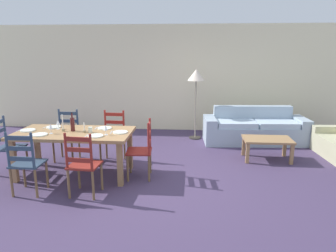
% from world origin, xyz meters
% --- Properties ---
extents(ground_plane, '(9.60, 9.60, 0.02)m').
position_xyz_m(ground_plane, '(0.00, 0.00, -0.01)').
color(ground_plane, '#423352').
extents(wall_far, '(9.60, 0.16, 2.70)m').
position_xyz_m(wall_far, '(0.00, 3.30, 1.35)').
color(wall_far, beige).
rests_on(wall_far, ground_plane).
extents(dining_table, '(1.90, 0.96, 0.75)m').
position_xyz_m(dining_table, '(-1.28, -0.02, 0.66)').
color(dining_table, '#A0774C').
rests_on(dining_table, ground_plane).
extents(dining_chair_near_left, '(0.42, 0.40, 0.96)m').
position_xyz_m(dining_chair_near_left, '(-1.71, -0.78, 0.48)').
color(dining_chair_near_left, '#2E4056').
rests_on(dining_chair_near_left, ground_plane).
extents(dining_chair_near_right, '(0.45, 0.43, 0.96)m').
position_xyz_m(dining_chair_near_right, '(-0.87, -0.77, 0.48)').
color(dining_chair_near_right, maroon).
rests_on(dining_chair_near_right, ground_plane).
extents(dining_chair_far_left, '(0.43, 0.41, 0.96)m').
position_xyz_m(dining_chair_far_left, '(-1.72, 0.73, 0.48)').
color(dining_chair_far_left, '#2E4059').
rests_on(dining_chair_far_left, ground_plane).
extents(dining_chair_far_right, '(0.44, 0.42, 0.96)m').
position_xyz_m(dining_chair_far_right, '(-0.82, 0.70, 0.48)').
color(dining_chair_far_right, maroon).
rests_on(dining_chair_far_right, ground_plane).
extents(dining_chair_head_west, '(0.42, 0.44, 0.96)m').
position_xyz_m(dining_chair_head_west, '(-2.46, -0.01, 0.48)').
color(dining_chair_head_west, '#2E3E58').
rests_on(dining_chair_head_west, ground_plane).
extents(dining_chair_head_east, '(0.43, 0.45, 0.96)m').
position_xyz_m(dining_chair_head_east, '(-0.15, -0.03, 0.48)').
color(dining_chair_head_east, maroon).
rests_on(dining_chair_head_east, ground_plane).
extents(dinner_plate_near_left, '(0.24, 0.24, 0.02)m').
position_xyz_m(dinner_plate_near_left, '(-1.73, -0.27, 0.76)').
color(dinner_plate_near_left, white).
rests_on(dinner_plate_near_left, dining_table).
extents(fork_near_left, '(0.03, 0.17, 0.01)m').
position_xyz_m(fork_near_left, '(-1.88, -0.27, 0.75)').
color(fork_near_left, silver).
rests_on(fork_near_left, dining_table).
extents(dinner_plate_near_right, '(0.24, 0.24, 0.02)m').
position_xyz_m(dinner_plate_near_right, '(-0.83, -0.27, 0.76)').
color(dinner_plate_near_right, white).
rests_on(dinner_plate_near_right, dining_table).
extents(fork_near_right, '(0.02, 0.17, 0.01)m').
position_xyz_m(fork_near_right, '(-0.98, -0.27, 0.75)').
color(fork_near_right, silver).
rests_on(fork_near_right, dining_table).
extents(dinner_plate_far_left, '(0.24, 0.24, 0.02)m').
position_xyz_m(dinner_plate_far_left, '(-1.73, 0.23, 0.76)').
color(dinner_plate_far_left, white).
rests_on(dinner_plate_far_left, dining_table).
extents(fork_far_left, '(0.02, 0.17, 0.01)m').
position_xyz_m(fork_far_left, '(-1.88, 0.23, 0.75)').
color(fork_far_left, silver).
rests_on(fork_far_left, dining_table).
extents(dinner_plate_far_right, '(0.24, 0.24, 0.02)m').
position_xyz_m(dinner_plate_far_right, '(-0.83, 0.23, 0.76)').
color(dinner_plate_far_right, white).
rests_on(dinner_plate_far_right, dining_table).
extents(fork_far_right, '(0.03, 0.17, 0.01)m').
position_xyz_m(fork_far_right, '(-0.98, 0.23, 0.75)').
color(fork_far_right, silver).
rests_on(fork_far_right, dining_table).
extents(dinner_plate_head_west, '(0.24, 0.24, 0.02)m').
position_xyz_m(dinner_plate_head_west, '(-2.06, -0.02, 0.76)').
color(dinner_plate_head_west, white).
rests_on(dinner_plate_head_west, dining_table).
extents(fork_head_west, '(0.03, 0.17, 0.01)m').
position_xyz_m(fork_head_west, '(-2.21, -0.02, 0.75)').
color(fork_head_west, silver).
rests_on(fork_head_west, dining_table).
extents(dinner_plate_head_east, '(0.24, 0.24, 0.02)m').
position_xyz_m(dinner_plate_head_east, '(-0.50, -0.02, 0.76)').
color(dinner_plate_head_east, white).
rests_on(dinner_plate_head_east, dining_table).
extents(fork_head_east, '(0.03, 0.17, 0.01)m').
position_xyz_m(fork_head_east, '(-0.65, -0.02, 0.75)').
color(fork_head_east, silver).
rests_on(fork_head_east, dining_table).
extents(wine_bottle, '(0.07, 0.07, 0.32)m').
position_xyz_m(wine_bottle, '(-1.31, 0.03, 0.87)').
color(wine_bottle, '#471919').
rests_on(wine_bottle, dining_table).
extents(wine_glass_near_left, '(0.06, 0.06, 0.16)m').
position_xyz_m(wine_glass_near_left, '(-1.60, -0.16, 0.86)').
color(wine_glass_near_left, white).
rests_on(wine_glass_near_left, dining_table).
extents(wine_glass_near_right, '(0.06, 0.06, 0.16)m').
position_xyz_m(wine_glass_near_right, '(-0.70, -0.17, 0.86)').
color(wine_glass_near_right, white).
rests_on(wine_glass_near_right, dining_table).
extents(wine_glass_far_left, '(0.06, 0.06, 0.16)m').
position_xyz_m(wine_glass_far_left, '(-1.60, 0.14, 0.86)').
color(wine_glass_far_left, white).
rests_on(wine_glass_far_left, dining_table).
extents(coffee_cup_primary, '(0.07, 0.07, 0.09)m').
position_xyz_m(coffee_cup_primary, '(-0.99, -0.04, 0.80)').
color(coffee_cup_primary, silver).
rests_on(coffee_cup_primary, dining_table).
extents(candle_tall, '(0.05, 0.05, 0.28)m').
position_xyz_m(candle_tall, '(-1.46, 0.00, 0.83)').
color(candle_tall, '#998C66').
rests_on(candle_tall, dining_table).
extents(candle_short, '(0.05, 0.05, 0.17)m').
position_xyz_m(candle_short, '(-1.08, -0.06, 0.79)').
color(candle_short, '#998C66').
rests_on(candle_short, dining_table).
extents(couch, '(2.33, 0.94, 0.80)m').
position_xyz_m(couch, '(2.07, 2.23, 0.29)').
color(couch, '#9CAFBF').
rests_on(couch, ground_plane).
extents(coffee_table, '(0.90, 0.56, 0.42)m').
position_xyz_m(coffee_table, '(2.09, 1.01, 0.36)').
color(coffee_table, '#A0774C').
rests_on(coffee_table, ground_plane).
extents(standing_lamp, '(0.40, 0.40, 1.64)m').
position_xyz_m(standing_lamp, '(0.72, 2.41, 1.41)').
color(standing_lamp, '#332D28').
rests_on(standing_lamp, ground_plane).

